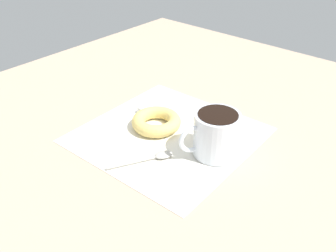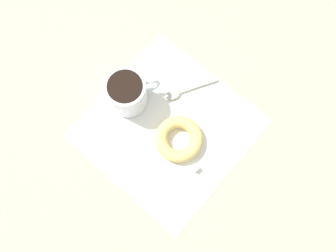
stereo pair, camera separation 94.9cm
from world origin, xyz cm
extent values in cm
cube|color=tan|center=(0.00, 0.00, -1.00)|extent=(120.00, 120.00, 2.00)
cube|color=white|center=(2.78, -2.66, 0.15)|extent=(34.75, 34.75, 0.30)
cylinder|color=silver|center=(1.72, 8.64, 4.64)|extent=(8.80, 8.80, 8.67)
cylinder|color=black|center=(1.72, 8.64, 8.77)|extent=(7.60, 7.60, 0.60)
torus|color=silver|center=(6.01, 6.30, 4.64)|extent=(5.48, 3.55, 5.76)
torus|color=#E5C66B|center=(2.35, -6.36, 1.69)|extent=(10.66, 10.66, 2.79)
ellipsoid|color=#B7B2A8|center=(9.31, 1.84, 0.75)|extent=(4.31, 3.82, 0.90)
cylinder|color=#B7B2A8|center=(14.75, -1.09, 0.58)|extent=(9.33, 5.36, 0.56)
cube|color=white|center=(0.30, -13.23, 1.00)|extent=(1.41, 1.41, 1.41)
camera|label=1|loc=(52.56, 40.39, 44.25)|focal=40.00mm
camera|label=2|loc=(-12.74, -16.84, 82.45)|focal=40.00mm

